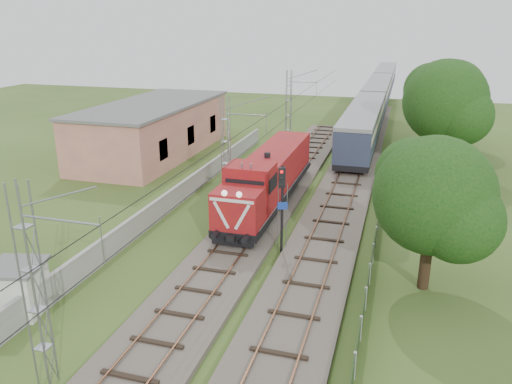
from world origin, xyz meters
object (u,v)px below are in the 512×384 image
(coach_rake, at_px, (378,93))
(locomotive, at_px, (269,177))
(relay_hut, at_px, (18,289))
(signal_post, at_px, (282,194))

(coach_rake, bearing_deg, locomotive, -96.44)
(locomotive, xyz_separation_m, coach_rake, (5.00, 44.31, 0.46))
(relay_hut, bearing_deg, coach_rake, 78.57)
(coach_rake, xyz_separation_m, relay_hut, (-12.40, -61.31, -1.43))
(signal_post, bearing_deg, locomotive, 110.35)
(signal_post, height_order, relay_hut, signal_post)
(signal_post, distance_m, relay_hut, 14.16)
(coach_rake, distance_m, signal_post, 51.79)
(coach_rake, relative_size, signal_post, 13.72)
(coach_rake, height_order, relay_hut, coach_rake)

